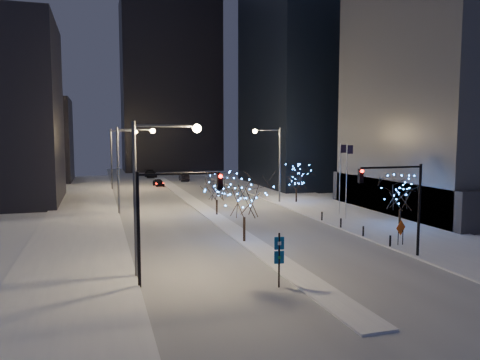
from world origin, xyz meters
name	(u,v)px	position (x,y,z in m)	size (l,w,h in m)	color
ground	(293,273)	(0.00, 0.00, 0.00)	(160.00, 160.00, 0.00)	white
road	(191,201)	(0.00, 35.00, 0.01)	(20.00, 130.00, 0.02)	silver
median	(199,206)	(0.00, 30.00, 0.07)	(2.00, 80.00, 0.15)	white
east_sidewalk	(343,213)	(15.00, 20.00, 0.07)	(10.00, 90.00, 0.15)	white
west_sidewalk	(80,227)	(-14.00, 20.00, 0.07)	(8.00, 90.00, 0.15)	white
filler_west_far	(22,140)	(-26.00, 70.00, 8.00)	(18.00, 16.00, 16.00)	black
horizon_block	(171,87)	(6.00, 92.00, 21.00)	(24.00, 14.00, 42.00)	black
street_lamp_w_near	(152,177)	(-8.94, 2.00, 6.50)	(4.40, 0.56, 10.00)	#595E66
street_lamp_w_mid	(127,158)	(-8.94, 27.00, 6.50)	(4.40, 0.56, 10.00)	#595E66
street_lamp_w_far	(118,150)	(-8.94, 52.00, 6.50)	(4.40, 0.56, 10.00)	#595E66
street_lamp_east	(273,155)	(10.08, 30.00, 6.45)	(3.90, 0.56, 10.00)	#595E66
traffic_signal_west	(165,208)	(-8.44, 0.00, 4.76)	(5.26, 0.43, 7.00)	black
traffic_signal_east	(402,195)	(8.94, 1.00, 4.76)	(5.26, 0.43, 7.00)	black
flagpoles	(344,175)	(13.37, 17.25, 4.80)	(1.35, 2.60, 8.00)	silver
bollards	(352,227)	(10.20, 10.00, 0.60)	(0.16, 12.16, 0.90)	black
car_near	(158,183)	(-2.02, 54.89, 0.64)	(1.51, 3.76, 1.28)	black
car_mid	(184,177)	(4.00, 62.99, 0.73)	(1.54, 4.41, 1.45)	black
car_far	(151,174)	(-1.50, 72.30, 0.76)	(2.13, 5.24, 1.52)	black
holiday_tree_median_near	(244,195)	(-0.50, 9.24, 4.06)	(6.16, 6.16, 6.13)	black
holiday_tree_median_far	(217,189)	(0.50, 22.70, 3.09)	(4.10, 4.10, 4.48)	black
holiday_tree_plaza_near	(401,194)	(16.19, 11.08, 3.34)	(4.56, 4.56, 5.06)	black
holiday_tree_plaza_far	(296,178)	(13.11, 29.23, 3.36)	(4.34, 4.34, 4.96)	black
wayfinding_sign	(279,254)	(-2.00, -2.44, 2.05)	(0.60, 0.15, 3.34)	black
construction_sign	(401,230)	(11.31, 4.20, 1.39)	(1.18, 0.50, 2.06)	black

